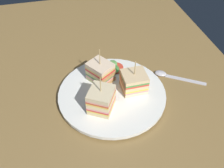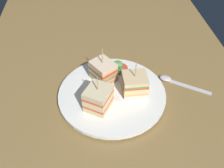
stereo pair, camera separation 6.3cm
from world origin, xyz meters
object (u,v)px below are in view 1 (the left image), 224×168
spoon (168,75)px  sandwich_wedge_1 (100,72)px  sandwich_wedge_0 (133,81)px  plate (112,94)px  sandwich_wedge_2 (101,99)px

spoon → sandwich_wedge_1: bearing=27.8°
sandwich_wedge_0 → sandwich_wedge_1: 9.12cm
plate → sandwich_wedge_0: 6.57cm
plate → spoon: (-3.99, 17.46, -0.63)cm
sandwich_wedge_1 → spoon: sandwich_wedge_1 is taller
sandwich_wedge_0 → spoon: (-3.61, 11.73, -3.81)cm
plate → sandwich_wedge_0: size_ratio=3.07×
sandwich_wedge_1 → spoon: (1.46, 19.30, -4.03)cm
plate → spoon: size_ratio=2.10×
spoon → sandwich_wedge_2: bearing=53.8°
plate → sandwich_wedge_2: sandwich_wedge_2 is taller
sandwich_wedge_0 → sandwich_wedge_2: sandwich_wedge_2 is taller
plate → sandwich_wedge_2: 6.77cm
sandwich_wedge_2 → plate: bearing=-9.7°
plate → sandwich_wedge_1: sandwich_wedge_1 is taller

